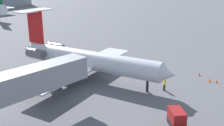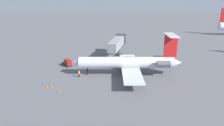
% 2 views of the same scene
% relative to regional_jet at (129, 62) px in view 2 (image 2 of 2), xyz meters
% --- Properties ---
extents(ground_plane, '(400.00, 400.00, 0.10)m').
position_rel_regional_jet_xyz_m(ground_plane, '(-0.58, -0.65, -3.29)').
color(ground_plane, '#5B5B60').
extents(regional_jet, '(23.26, 27.67, 10.18)m').
position_rel_regional_jet_xyz_m(regional_jet, '(0.00, 0.00, 0.00)').
color(regional_jet, silver).
rests_on(regional_jet, ground_plane).
extents(jet_bridge, '(16.50, 6.61, 6.61)m').
position_rel_regional_jet_xyz_m(jet_bridge, '(-16.24, -2.17, 1.67)').
color(jet_bridge, gray).
rests_on(jet_bridge, ground_plane).
extents(ground_crew_marshaller, '(0.48, 0.43, 1.69)m').
position_rel_regional_jet_xyz_m(ground_crew_marshaller, '(1.44, -12.47, -2.38)').
color(ground_crew_marshaller, black).
rests_on(ground_crew_marshaller, ground_plane).
extents(baggage_tug_lead, '(4.10, 3.40, 1.90)m').
position_rel_regional_jet_xyz_m(baggage_tug_lead, '(-7.55, -16.85, -2.40)').
color(baggage_tug_lead, '#262628').
rests_on(baggage_tug_lead, ground_plane).
extents(traffic_cone_near, '(0.36, 0.36, 0.55)m').
position_rel_regional_jet_xyz_m(traffic_cone_near, '(8.06, -18.59, -2.96)').
color(traffic_cone_near, orange).
rests_on(traffic_cone_near, ground_plane).
extents(traffic_cone_mid, '(0.36, 0.36, 0.55)m').
position_rel_regional_jet_xyz_m(traffic_cone_mid, '(9.91, -15.66, -2.96)').
color(traffic_cone_mid, orange).
rests_on(traffic_cone_mid, ground_plane).
extents(traffic_cone_far, '(0.36, 0.36, 0.55)m').
position_rel_regional_jet_xyz_m(traffic_cone_far, '(7.87, -17.61, -2.96)').
color(traffic_cone_far, orange).
rests_on(traffic_cone_far, ground_plane).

